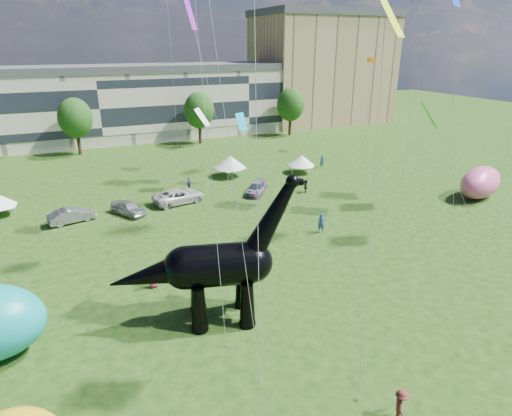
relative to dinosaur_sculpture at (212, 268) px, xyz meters
name	(u,v)px	position (x,y,z in m)	size (l,w,h in m)	color
ground	(322,317)	(6.54, -2.73, -3.72)	(220.00, 220.00, 0.00)	#16330C
terrace_row	(97,108)	(-1.46, 59.27, 2.28)	(78.00, 11.00, 12.00)	beige
apartment_block	(321,70)	(46.54, 62.27, 7.28)	(28.00, 18.00, 22.00)	tan
tree_mid_left	(75,115)	(-5.46, 50.27, 2.57)	(5.20, 5.20, 9.44)	#382314
tree_mid_right	(199,107)	(14.54, 50.27, 2.57)	(5.20, 5.20, 9.44)	#382314
tree_far_right	(291,102)	(32.54, 50.27, 2.57)	(5.20, 5.20, 9.44)	#382314
dinosaur_sculpture	(212,268)	(0.00, 0.00, 0.00)	(12.05, 4.79, 9.86)	black
car_silver	(128,208)	(-2.33, 20.75, -2.99)	(1.72, 4.28, 1.46)	#ACABB0
car_grey	(72,215)	(-7.77, 20.93, -2.99)	(1.56, 4.46, 1.47)	gray
car_white	(179,196)	(3.38, 22.00, -2.92)	(2.65, 5.74, 1.60)	silver
car_dark	(256,188)	(12.57, 21.39, -3.06)	(1.86, 4.57, 1.33)	#595960
gazebo_near	(230,162)	(12.22, 29.17, -1.73)	(5.05, 5.05, 2.84)	white
gazebo_far	(302,160)	(21.74, 26.80, -1.97)	(4.71, 4.71, 2.49)	white
inflatable_pink	(480,182)	(35.53, 9.73, -1.92)	(7.20, 3.60, 3.60)	#E1578E
visitors	(240,224)	(6.58, 11.83, -2.84)	(50.93, 40.40, 1.88)	#A22842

